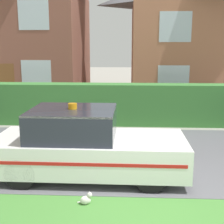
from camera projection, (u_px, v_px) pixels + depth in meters
ground_plane at (154, 219)px, 5.29m from camera, size 80.00×80.00×0.00m
road_strip at (145, 154)px, 8.52m from camera, size 28.00×5.10×0.01m
garden_hedge at (105, 104)px, 11.66m from camera, size 11.21×0.83×1.52m
police_car at (85, 145)px, 6.97m from camera, size 4.27×1.80×1.65m
cat at (86, 199)px, 5.77m from camera, size 0.29×0.17×0.24m
house_left at (15, 25)px, 17.41m from camera, size 7.98×7.02×7.96m
house_right at (208, 31)px, 16.74m from camera, size 8.51×7.12×7.28m
wheelie_bin at (202, 104)px, 12.74m from camera, size 0.67×0.69×1.12m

